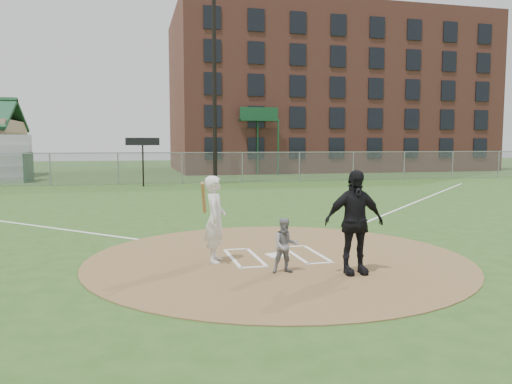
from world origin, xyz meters
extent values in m
plane|color=#2A4F1B|center=(0.00, 0.00, 0.00)|extent=(140.00, 140.00, 0.00)
cylinder|color=olive|center=(0.00, 0.00, 0.01)|extent=(8.40, 8.40, 0.02)
cube|color=white|center=(0.04, 0.15, 0.03)|extent=(0.50, 0.50, 0.03)
cube|color=white|center=(9.00, 9.00, 0.01)|extent=(17.04, 17.04, 0.01)
imported|color=gray|center=(-0.22, -1.30, 0.56)|extent=(0.54, 0.43, 1.08)
imported|color=black|center=(1.05, -1.68, 1.03)|extent=(1.20, 0.53, 2.02)
cube|color=white|center=(-1.00, 0.15, 0.03)|extent=(0.08, 1.80, 0.01)
cube|color=white|center=(-0.45, 0.15, 0.03)|extent=(0.08, 1.80, 0.01)
cube|color=white|center=(-0.72, 1.05, 0.03)|extent=(0.62, 0.08, 0.01)
cube|color=white|center=(-0.72, -0.75, 0.03)|extent=(0.62, 0.08, 0.01)
cube|color=white|center=(1.00, 0.15, 0.03)|extent=(0.08, 1.80, 0.01)
cube|color=white|center=(0.45, 0.15, 0.03)|extent=(0.08, 1.80, 0.01)
cube|color=white|center=(0.72, 1.05, 0.03)|extent=(0.62, 0.08, 0.01)
cube|color=white|center=(0.72, -0.75, 0.03)|extent=(0.62, 0.08, 0.01)
imported|color=silver|center=(-1.41, -0.08, 0.94)|extent=(0.61, 0.77, 1.85)
cylinder|color=olive|center=(-1.71, -0.48, 1.45)|extent=(0.19, 0.60, 0.70)
cube|color=slate|center=(0.00, 22.00, 1.00)|extent=(56.00, 0.03, 2.00)
cube|color=gray|center=(0.00, 22.00, 2.00)|extent=(56.00, 0.06, 0.06)
cube|color=gray|center=(0.00, 22.00, 1.00)|extent=(56.08, 0.08, 2.00)
cube|color=#194728|center=(-10.00, 26.20, 1.00)|extent=(0.08, 3.20, 2.00)
cube|color=brown|center=(16.00, 38.00, 7.50)|extent=(30.00, 16.00, 15.00)
cube|color=black|center=(15.90, 29.94, 7.40)|extent=(26.60, 0.10, 12.20)
cube|color=#194728|center=(7.00, 29.34, 4.50)|extent=(3.20, 1.00, 0.15)
cube|color=#194728|center=(7.00, 29.84, 2.25)|extent=(0.12, 0.12, 4.50)
cube|color=#194728|center=(8.50, 28.89, 2.25)|extent=(0.12, 0.12, 4.50)
cube|color=#194728|center=(7.00, 29.34, 5.05)|extent=(3.20, 0.08, 1.00)
cylinder|color=black|center=(2.00, 21.00, 6.00)|extent=(0.26, 0.26, 12.00)
cylinder|color=black|center=(-2.50, 20.20, 1.30)|extent=(0.10, 0.10, 2.60)
cube|color=black|center=(-2.50, 20.20, 2.70)|extent=(2.00, 0.10, 0.45)
camera|label=1|loc=(-3.08, -10.48, 2.53)|focal=35.00mm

